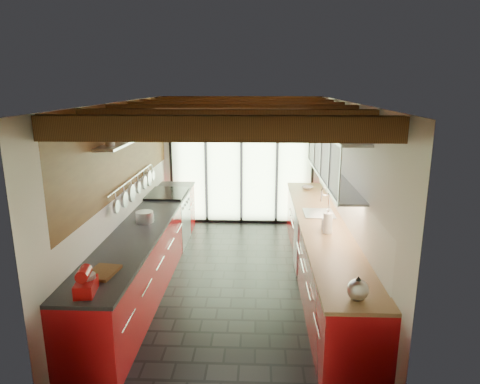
{
  "coord_description": "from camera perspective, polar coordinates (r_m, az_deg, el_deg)",
  "views": [
    {
      "loc": [
        0.34,
        -5.87,
        2.85
      ],
      "look_at": [
        0.07,
        0.4,
        1.25
      ],
      "focal_mm": 32.0,
      "sensor_mm": 36.0,
      "label": 1
    }
  ],
  "objects": [
    {
      "name": "ground",
      "position": [
        6.54,
        -0.8,
        -11.55
      ],
      "size": [
        5.5,
        5.5,
        0.0
      ],
      "primitive_type": "plane",
      "color": "black",
      "rests_on": "ground"
    },
    {
      "name": "room_shell",
      "position": [
        6.0,
        -0.86,
        2.8
      ],
      "size": [
        5.5,
        5.5,
        5.5
      ],
      "color": "silver",
      "rests_on": "ground"
    },
    {
      "name": "ceiling_beams",
      "position": [
        6.27,
        -0.68,
        10.75
      ],
      "size": [
        3.14,
        5.06,
        4.9
      ],
      "color": "#593316",
      "rests_on": "ground"
    },
    {
      "name": "glass_door",
      "position": [
        8.65,
        0.18,
        6.4
      ],
      "size": [
        2.95,
        0.1,
        2.9
      ],
      "color": "#C6EAAD",
      "rests_on": "ground"
    },
    {
      "name": "left_counter",
      "position": [
        6.54,
        -12.13,
        -7.46
      ],
      "size": [
        0.68,
        5.0,
        0.92
      ],
      "color": "#B81015",
      "rests_on": "ground"
    },
    {
      "name": "range_stove",
      "position": [
        7.87,
        -9.53,
        -3.51
      ],
      "size": [
        0.66,
        0.9,
        0.97
      ],
      "color": "silver",
      "rests_on": "ground"
    },
    {
      "name": "right_counter",
      "position": [
        6.41,
        10.74,
        -7.86
      ],
      "size": [
        0.68,
        5.0,
        0.92
      ],
      "color": "#B81015",
      "rests_on": "ground"
    },
    {
      "name": "sink_assembly",
      "position": [
        6.62,
        10.58,
        -2.54
      ],
      "size": [
        0.45,
        0.52,
        0.43
      ],
      "color": "silver",
      "rests_on": "right_counter"
    },
    {
      "name": "upper_cabinets_right",
      "position": [
        6.35,
        12.35,
        4.9
      ],
      "size": [
        0.34,
        3.0,
        3.0
      ],
      "color": "silver",
      "rests_on": "ground"
    },
    {
      "name": "left_wall_fixtures",
      "position": [
        6.51,
        -13.78,
        4.47
      ],
      "size": [
        0.28,
        2.6,
        0.96
      ],
      "color": "silver",
      "rests_on": "ground"
    },
    {
      "name": "stand_mixer",
      "position": [
        4.37,
        -19.85,
        -11.28
      ],
      "size": [
        0.21,
        0.32,
        0.27
      ],
      "color": "#AC0D0D",
      "rests_on": "left_counter"
    },
    {
      "name": "pot_large",
      "position": [
        6.26,
        -12.6,
        -3.27
      ],
      "size": [
        0.32,
        0.32,
        0.16
      ],
      "primitive_type": "cylinder",
      "rotation": [
        0.0,
        0.0,
        -0.34
      ],
      "color": "silver",
      "rests_on": "left_counter"
    },
    {
      "name": "pot_small",
      "position": [
        6.35,
        -12.39,
        -3.34
      ],
      "size": [
        0.24,
        0.24,
        0.09
      ],
      "primitive_type": "cylinder",
      "rotation": [
        0.0,
        0.0,
        -0.07
      ],
      "color": "silver",
      "rests_on": "left_counter"
    },
    {
      "name": "cutting_board",
      "position": [
        4.76,
        -17.87,
        -10.17
      ],
      "size": [
        0.32,
        0.41,
        0.03
      ],
      "primitive_type": "cube",
      "rotation": [
        0.0,
        0.0,
        -0.13
      ],
      "color": "brown",
      "rests_on": "left_counter"
    },
    {
      "name": "kettle",
      "position": [
        4.16,
        15.43,
        -12.3
      ],
      "size": [
        0.26,
        0.28,
        0.24
      ],
      "color": "silver",
      "rests_on": "right_counter"
    },
    {
      "name": "paper_towel",
      "position": [
        5.77,
        11.61,
        -4.1
      ],
      "size": [
        0.14,
        0.14,
        0.33
      ],
      "color": "white",
      "rests_on": "right_counter"
    },
    {
      "name": "soap_bottle",
      "position": [
        5.94,
        11.34,
        -3.89
      ],
      "size": [
        0.1,
        0.1,
        0.21
      ],
      "primitive_type": "imported",
      "rotation": [
        0.0,
        0.0,
        0.03
      ],
      "color": "silver",
      "rests_on": "right_counter"
    },
    {
      "name": "bowl",
      "position": [
        8.12,
        8.96,
        0.57
      ],
      "size": [
        0.28,
        0.28,
        0.05
      ],
      "primitive_type": "imported",
      "rotation": [
        0.0,
        0.0,
        -0.4
      ],
      "color": "silver",
      "rests_on": "right_counter"
    }
  ]
}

